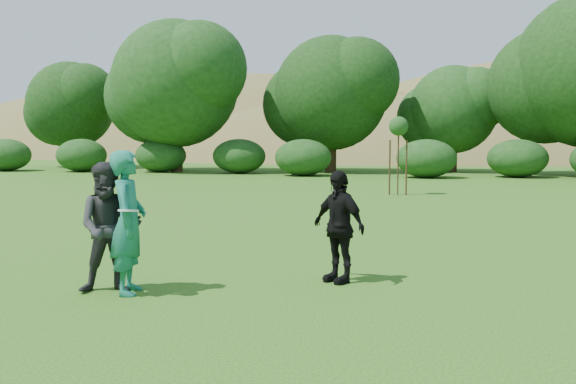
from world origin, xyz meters
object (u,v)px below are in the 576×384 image
(player_teal, at_px, (128,222))
(player_black, at_px, (338,226))
(player_grey, at_px, (110,228))
(sapling, at_px, (399,128))

(player_teal, distance_m, player_black, 2.99)
(player_grey, distance_m, sapling, 16.01)
(player_grey, relative_size, sapling, 0.63)
(player_black, bearing_deg, sapling, 125.94)
(player_black, height_order, sapling, sapling)
(player_teal, height_order, sapling, sapling)
(player_teal, height_order, player_black, player_teal)
(player_black, bearing_deg, player_grey, -119.85)
(player_grey, height_order, player_black, player_grey)
(player_teal, bearing_deg, player_black, -79.78)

